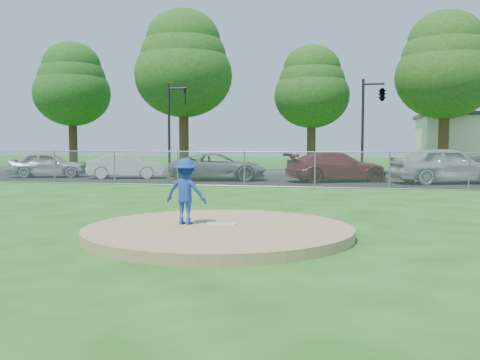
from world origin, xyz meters
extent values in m
plane|color=#175212|center=(0.00, 10.00, 0.00)|extent=(120.00, 120.00, 0.00)
cylinder|color=#987A53|center=(0.00, 0.00, 0.10)|extent=(5.40, 5.40, 0.20)
cube|color=white|center=(0.00, 0.20, 0.22)|extent=(0.60, 0.15, 0.04)
cube|color=gray|center=(0.00, 12.00, 0.75)|extent=(40.00, 0.06, 1.50)
cube|color=black|center=(0.00, 16.50, 0.01)|extent=(50.00, 8.00, 0.01)
cube|color=#232426|center=(0.00, 24.00, 0.00)|extent=(60.00, 7.00, 0.01)
cylinder|color=#362313|center=(-22.00, 33.00, 2.10)|extent=(0.74, 0.74, 4.20)
ellipsoid|color=#164713|center=(-22.00, 33.00, 6.22)|extent=(6.72, 6.72, 5.71)
ellipsoid|color=#164713|center=(-22.00, 33.00, 7.39)|extent=(5.91, 5.91, 5.03)
ellipsoid|color=#164713|center=(-22.00, 33.00, 8.57)|extent=(5.11, 5.11, 4.34)
cylinder|color=#3C2916|center=(-11.00, 31.00, 2.45)|extent=(0.78, 0.78, 4.90)
ellipsoid|color=#1B4B14|center=(-11.00, 31.00, 7.25)|extent=(7.84, 7.84, 6.66)
ellipsoid|color=#1B4B14|center=(-11.00, 31.00, 8.62)|extent=(6.90, 6.90, 5.86)
ellipsoid|color=#1B4B14|center=(-11.00, 31.00, 10.00)|extent=(5.96, 5.96, 5.06)
cylinder|color=#3D2B16|center=(-1.00, 34.00, 1.92)|extent=(0.72, 0.72, 3.85)
ellipsoid|color=#1A4813|center=(-1.00, 34.00, 5.70)|extent=(6.16, 6.16, 5.24)
ellipsoid|color=#1A4813|center=(-1.00, 34.00, 6.78)|extent=(5.42, 5.42, 4.61)
ellipsoid|color=#1A4813|center=(-1.00, 34.00, 7.85)|extent=(4.68, 4.68, 3.98)
cylinder|color=#3B2815|center=(9.00, 32.00, 2.27)|extent=(0.76, 0.76, 4.55)
ellipsoid|color=#1E4A13|center=(9.00, 32.00, 6.73)|extent=(7.28, 7.28, 6.19)
ellipsoid|color=#1E4A13|center=(9.00, 32.00, 8.01)|extent=(6.41, 6.41, 5.45)
ellipsoid|color=#1E4A13|center=(9.00, 32.00, 9.28)|extent=(5.53, 5.53, 4.70)
cylinder|color=black|center=(-9.00, 22.00, 2.80)|extent=(0.16, 0.16, 5.60)
cylinder|color=black|center=(-8.40, 22.00, 5.30)|extent=(1.20, 0.12, 0.12)
imported|color=black|center=(-7.92, 22.00, 4.80)|extent=(0.16, 0.20, 1.00)
cylinder|color=black|center=(3.00, 22.00, 2.80)|extent=(0.16, 0.16, 5.60)
cylinder|color=black|center=(3.60, 22.00, 5.30)|extent=(1.20, 0.12, 0.12)
imported|color=black|center=(4.08, 22.00, 4.80)|extent=(0.53, 2.48, 1.00)
imported|color=navy|center=(-0.74, 0.16, 0.88)|extent=(0.91, 0.57, 1.36)
cone|color=#DF5F0B|center=(-5.82, 14.24, 0.32)|extent=(0.32, 0.32, 0.62)
imported|color=#A5A5A9|center=(-13.67, 15.75, 0.70)|extent=(4.36, 2.88, 1.38)
imported|color=silver|center=(-9.15, 15.79, 0.66)|extent=(4.18, 2.50, 1.30)
imported|color=slate|center=(-4.08, 15.46, 0.68)|extent=(5.19, 3.17, 1.34)
imported|color=maroon|center=(1.75, 15.77, 0.72)|extent=(5.32, 3.78, 1.43)
imported|color=#B0B3B5|center=(6.68, 15.63, 0.86)|extent=(5.40, 3.57, 1.71)
camera|label=1|loc=(2.70, -10.33, 1.88)|focal=40.00mm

